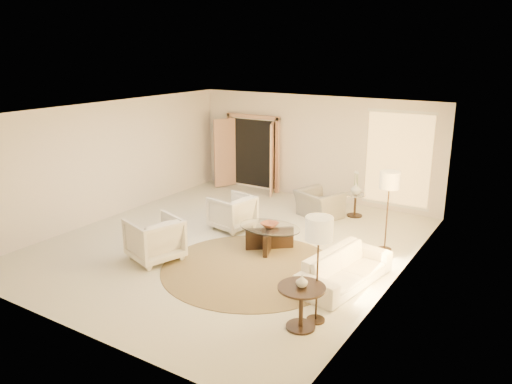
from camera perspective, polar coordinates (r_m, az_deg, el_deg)
The scene contains 18 objects.
room at distance 10.23m, azimuth -3.09°, elevation 1.41°, with size 7.04×8.04×2.83m.
windows_right at distance 8.89m, azimuth 15.83°, elevation -1.83°, with size 0.10×6.40×2.40m, color #FBC464, non-canonical shape.
window_back_corner at distance 12.78m, azimuth 15.91°, elevation 3.58°, with size 1.70×0.10×2.40m, color #FBC464, non-canonical shape.
curtains_right at distance 9.75m, azimuth 17.06°, elevation -0.65°, with size 0.06×5.20×2.60m, color tan, non-canonical shape.
french_doors at distance 14.43m, azimuth -0.52°, elevation 4.44°, with size 1.95×0.66×2.16m.
area_rug at distance 9.50m, azimuth -0.57°, elevation -8.70°, with size 3.39×3.39×0.01m, color #47381F.
sofa at distance 8.94m, azimuth 10.17°, elevation -8.61°, with size 2.02×0.79×0.59m, color silver.
armchair_left at distance 11.36m, azimuth -2.74°, elevation -2.14°, with size 0.85×0.79×0.87m, color silver.
armchair_right at distance 9.91m, azimuth -11.53°, elevation -5.04°, with size 0.92×0.86×0.94m, color silver.
accent_chair at distance 12.25m, azimuth 7.22°, elevation -0.84°, with size 1.01×0.66×0.88m, color gray.
coffee_table at distance 10.27m, azimuth 1.56°, elevation -4.94°, with size 1.62×1.62×0.49m.
end_table at distance 7.49m, azimuth 5.20°, elevation -12.17°, with size 0.71×0.71×0.67m.
side_table at distance 12.47m, azimuth 11.26°, elevation -1.21°, with size 0.49×0.49×0.57m.
floor_lamp_near at distance 10.21m, azimuth 15.01°, elevation 0.92°, with size 0.40×0.40×1.66m.
floor_lamp_far at distance 7.29m, azimuth 7.20°, elevation -4.73°, with size 0.40×0.40×1.67m.
bowl at distance 10.19m, azimuth 1.57°, elevation -3.77°, with size 0.35×0.35×0.09m, color brown.
end_vase at distance 7.35m, azimuth 5.26°, elevation -10.13°, with size 0.18×0.18×0.18m, color silver.
side_vase at distance 12.37m, azimuth 11.35°, elevation 0.38°, with size 0.26×0.26×0.27m, color silver.
Camera 1 is at (5.72, -8.07, 4.01)m, focal length 35.00 mm.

